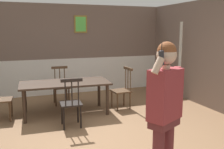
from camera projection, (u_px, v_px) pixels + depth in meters
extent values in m
plane|color=#846042|center=(96.00, 135.00, 4.63)|extent=(7.32, 7.32, 0.00)
cube|color=#756056|center=(62.00, 32.00, 7.38)|extent=(6.23, 0.12, 1.57)
cube|color=white|center=(63.00, 76.00, 7.62)|extent=(6.23, 0.14, 1.05)
cube|color=white|center=(63.00, 59.00, 7.50)|extent=(6.23, 0.05, 0.06)
cube|color=olive|center=(81.00, 24.00, 7.46)|extent=(0.38, 0.03, 0.50)
cube|color=#61D655|center=(81.00, 24.00, 7.45)|extent=(0.30, 0.01, 0.42)
cube|color=silver|center=(181.00, 60.00, 7.21)|extent=(0.06, 0.12, 2.10)
cube|color=#38281E|center=(65.00, 83.00, 5.70)|extent=(2.00, 1.01, 0.04)
cylinder|color=#38281E|center=(24.00, 107.00, 5.17)|extent=(0.07, 0.07, 0.69)
cylinder|color=#38281E|center=(107.00, 100.00, 5.69)|extent=(0.07, 0.07, 0.69)
cylinder|color=#38281E|center=(25.00, 98.00, 5.84)|extent=(0.07, 0.07, 0.69)
cylinder|color=#38281E|center=(99.00, 92.00, 6.37)|extent=(0.07, 0.07, 0.69)
cube|color=black|center=(71.00, 104.00, 4.99)|extent=(0.43, 0.43, 0.03)
cube|color=black|center=(72.00, 80.00, 4.73)|extent=(0.41, 0.06, 0.06)
cylinder|color=black|center=(65.00, 93.00, 4.73)|extent=(0.02, 0.02, 0.51)
cylinder|color=black|center=(72.00, 92.00, 4.77)|extent=(0.02, 0.02, 0.51)
cylinder|color=black|center=(78.00, 92.00, 4.80)|extent=(0.02, 0.02, 0.51)
cylinder|color=black|center=(62.00, 113.00, 5.13)|extent=(0.04, 0.04, 0.45)
cylinder|color=black|center=(78.00, 112.00, 5.23)|extent=(0.04, 0.04, 0.45)
cylinder|color=black|center=(64.00, 119.00, 4.83)|extent=(0.04, 0.04, 0.45)
cylinder|color=black|center=(81.00, 117.00, 4.92)|extent=(0.04, 0.04, 0.45)
cube|color=#513823|center=(61.00, 87.00, 6.51)|extent=(0.42, 0.42, 0.03)
cube|color=#513823|center=(59.00, 68.00, 6.60)|extent=(0.41, 0.04, 0.06)
cylinder|color=#513823|center=(64.00, 75.00, 6.68)|extent=(0.02, 0.02, 0.49)
cylinder|color=#513823|center=(60.00, 76.00, 6.64)|extent=(0.02, 0.02, 0.49)
cylinder|color=#513823|center=(55.00, 76.00, 6.60)|extent=(0.02, 0.02, 0.49)
cylinder|color=#513823|center=(69.00, 97.00, 6.45)|extent=(0.04, 0.04, 0.43)
cylinder|color=#513823|center=(56.00, 98.00, 6.34)|extent=(0.04, 0.04, 0.43)
cylinder|color=#513823|center=(67.00, 94.00, 6.76)|extent=(0.04, 0.04, 0.43)
cylinder|color=#513823|center=(54.00, 95.00, 6.65)|extent=(0.04, 0.04, 0.43)
cube|color=#513823|center=(121.00, 91.00, 6.15)|extent=(0.44, 0.44, 0.03)
cube|color=#513823|center=(128.00, 69.00, 6.13)|extent=(0.06, 0.42, 0.06)
cylinder|color=#513823|center=(130.00, 79.00, 6.06)|extent=(0.02, 0.02, 0.55)
cylinder|color=#513823|center=(128.00, 79.00, 6.18)|extent=(0.02, 0.02, 0.55)
cylinder|color=#513823|center=(126.00, 78.00, 6.29)|extent=(0.02, 0.02, 0.55)
cylinder|color=#513823|center=(117.00, 102.00, 5.97)|extent=(0.04, 0.04, 0.42)
cylinder|color=#513823|center=(112.00, 99.00, 6.27)|extent=(0.04, 0.04, 0.42)
cylinder|color=#513823|center=(130.00, 101.00, 6.10)|extent=(0.04, 0.04, 0.42)
cylinder|color=#513823|center=(124.00, 97.00, 6.41)|extent=(0.04, 0.04, 0.42)
cube|color=#513823|center=(2.00, 100.00, 5.35)|extent=(0.45, 0.45, 0.03)
cylinder|color=#513823|center=(12.00, 107.00, 5.59)|extent=(0.04, 0.04, 0.42)
cylinder|color=#513823|center=(10.00, 112.00, 5.28)|extent=(0.04, 0.04, 0.42)
cylinder|color=brown|center=(168.00, 149.00, 3.16)|extent=(0.14, 0.14, 0.84)
cube|color=brown|center=(164.00, 121.00, 3.02)|extent=(0.44, 0.36, 0.12)
cube|color=#993338|center=(165.00, 94.00, 2.96)|extent=(0.49, 0.40, 0.60)
cylinder|color=#993338|center=(176.00, 89.00, 3.15)|extent=(0.09, 0.09, 0.57)
cylinder|color=beige|center=(158.00, 66.00, 2.75)|extent=(0.17, 0.10, 0.20)
cylinder|color=beige|center=(166.00, 67.00, 2.91)|extent=(0.09, 0.09, 0.05)
sphere|color=beige|center=(167.00, 55.00, 2.88)|extent=(0.23, 0.23, 0.23)
sphere|color=brown|center=(167.00, 51.00, 2.87)|extent=(0.22, 0.22, 0.22)
cube|color=#2D2D33|center=(161.00, 58.00, 2.75)|extent=(0.08, 0.06, 0.17)
cylinder|color=black|center=(162.00, 47.00, 2.73)|extent=(0.01, 0.01, 0.08)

